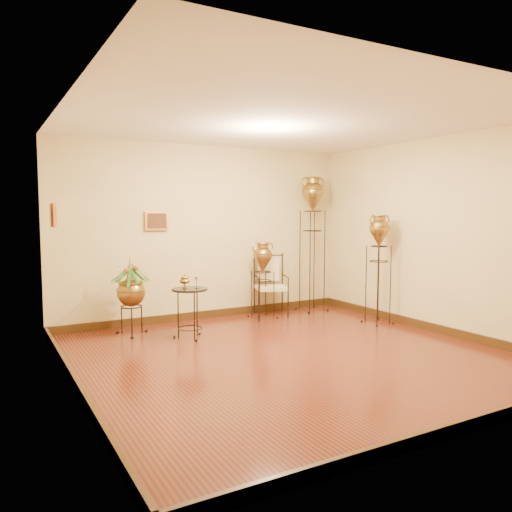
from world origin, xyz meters
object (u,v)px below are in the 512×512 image
planter_urn (131,289)px  armchair (271,285)px  amphora_mid (378,268)px  side_table (190,312)px  amphora_tall (312,242)px

planter_urn → armchair: (2.41, 0.20, -0.15)m
amphora_mid → planter_urn: (-3.55, 1.15, -0.21)m
armchair → side_table: (-1.77, -0.79, -0.15)m
amphora_tall → amphora_mid: 1.42m
amphora_tall → armchair: bearing=180.0°
amphora_mid → side_table: (-2.91, 0.56, -0.50)m
amphora_mid → armchair: bearing=130.2°
amphora_mid → side_table: 3.00m
amphora_mid → armchair: amphora_mid is taller
planter_urn → armchair: bearing=4.6°
amphora_mid → amphora_tall: bearing=102.4°
amphora_tall → planter_urn: amphora_tall is taller
amphora_tall → amphora_mid: (0.30, -1.35, -0.34)m
planter_urn → armchair: size_ratio=1.16×
amphora_tall → side_table: (-2.61, -0.79, -0.85)m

